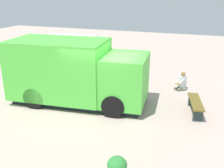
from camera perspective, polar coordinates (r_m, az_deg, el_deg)
name	(u,v)px	position (r m, az deg, el deg)	size (l,w,h in m)	color
ground_plane	(103,107)	(10.76, -1.90, -4.99)	(40.00, 40.00, 0.00)	#BBA498
food_truck	(76,73)	(10.95, -7.80, 2.26)	(3.16, 5.70, 2.59)	#52CE41
person_customer	(182,83)	(12.94, 14.74, 0.28)	(0.77, 0.68, 0.87)	#6C6F5A
plaza_bench	(195,104)	(10.60, 17.46, -4.10)	(1.75, 0.73, 0.51)	brown
trash_bin	(114,68)	(14.43, 0.39, 3.43)	(0.55, 0.55, 0.89)	#475B53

